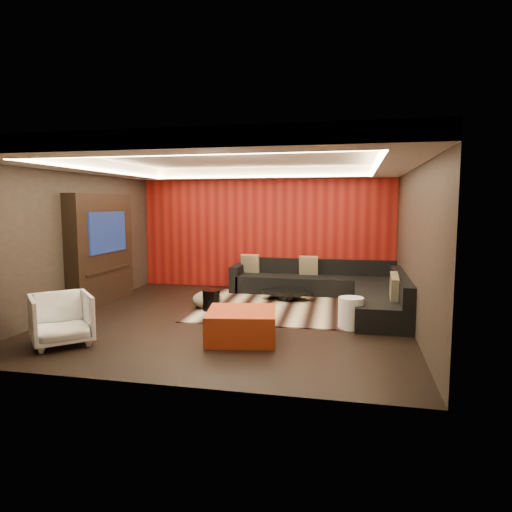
% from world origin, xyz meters
% --- Properties ---
extents(floor, '(6.00, 6.00, 0.02)m').
position_xyz_m(floor, '(0.00, 0.00, -0.01)').
color(floor, black).
rests_on(floor, ground).
extents(ceiling, '(6.00, 6.00, 0.02)m').
position_xyz_m(ceiling, '(0.00, 0.00, 2.81)').
color(ceiling, silver).
rests_on(ceiling, ground).
extents(wall_back, '(6.00, 0.02, 2.80)m').
position_xyz_m(wall_back, '(0.00, 3.01, 1.40)').
color(wall_back, black).
rests_on(wall_back, ground).
extents(wall_left, '(0.02, 6.00, 2.80)m').
position_xyz_m(wall_left, '(-3.01, 0.00, 1.40)').
color(wall_left, black).
rests_on(wall_left, ground).
extents(wall_right, '(0.02, 6.00, 2.80)m').
position_xyz_m(wall_right, '(3.01, 0.00, 1.40)').
color(wall_right, black).
rests_on(wall_right, ground).
extents(red_feature_wall, '(5.98, 0.05, 2.78)m').
position_xyz_m(red_feature_wall, '(0.00, 2.97, 1.40)').
color(red_feature_wall, '#6B0C0A').
rests_on(red_feature_wall, ground).
extents(soffit_back, '(6.00, 0.60, 0.22)m').
position_xyz_m(soffit_back, '(0.00, 2.70, 2.69)').
color(soffit_back, silver).
rests_on(soffit_back, ground).
extents(soffit_front, '(6.00, 0.60, 0.22)m').
position_xyz_m(soffit_front, '(0.00, -2.70, 2.69)').
color(soffit_front, silver).
rests_on(soffit_front, ground).
extents(soffit_left, '(0.60, 4.80, 0.22)m').
position_xyz_m(soffit_left, '(-2.70, 0.00, 2.69)').
color(soffit_left, silver).
rests_on(soffit_left, ground).
extents(soffit_right, '(0.60, 4.80, 0.22)m').
position_xyz_m(soffit_right, '(2.70, 0.00, 2.69)').
color(soffit_right, silver).
rests_on(soffit_right, ground).
extents(cove_back, '(4.80, 0.08, 0.04)m').
position_xyz_m(cove_back, '(0.00, 2.36, 2.60)').
color(cove_back, '#FFD899').
rests_on(cove_back, ground).
extents(cove_front, '(4.80, 0.08, 0.04)m').
position_xyz_m(cove_front, '(0.00, -2.36, 2.60)').
color(cove_front, '#FFD899').
rests_on(cove_front, ground).
extents(cove_left, '(0.08, 4.80, 0.04)m').
position_xyz_m(cove_left, '(-2.36, 0.00, 2.60)').
color(cove_left, '#FFD899').
rests_on(cove_left, ground).
extents(cove_right, '(0.08, 4.80, 0.04)m').
position_xyz_m(cove_right, '(2.36, 0.00, 2.60)').
color(cove_right, '#FFD899').
rests_on(cove_right, ground).
extents(tv_surround, '(0.30, 2.00, 2.20)m').
position_xyz_m(tv_surround, '(-2.85, 0.60, 1.10)').
color(tv_surround, black).
rests_on(tv_surround, ground).
extents(tv_screen, '(0.04, 1.30, 0.80)m').
position_xyz_m(tv_screen, '(-2.69, 0.60, 1.45)').
color(tv_screen, black).
rests_on(tv_screen, ground).
extents(tv_shelf, '(0.04, 1.60, 0.04)m').
position_xyz_m(tv_shelf, '(-2.69, 0.60, 0.70)').
color(tv_shelf, black).
rests_on(tv_shelf, ground).
extents(rug, '(4.10, 3.14, 0.02)m').
position_xyz_m(rug, '(1.08, 1.11, 0.01)').
color(rug, '#C4B18F').
rests_on(rug, floor).
extents(coffee_table, '(1.21, 1.21, 0.19)m').
position_xyz_m(coffee_table, '(0.71, 1.71, 0.11)').
color(coffee_table, black).
rests_on(coffee_table, rug).
extents(drum_stool, '(0.37, 0.37, 0.38)m').
position_xyz_m(drum_stool, '(-0.53, 0.47, 0.21)').
color(drum_stool, black).
rests_on(drum_stool, rug).
extents(striped_pouf, '(0.62, 0.62, 0.32)m').
position_xyz_m(striped_pouf, '(-0.67, 0.66, 0.18)').
color(striped_pouf, beige).
rests_on(striped_pouf, rug).
extents(white_side_table, '(0.50, 0.50, 0.51)m').
position_xyz_m(white_side_table, '(2.04, -0.18, 0.25)').
color(white_side_table, white).
rests_on(white_side_table, floor).
extents(orange_ottoman, '(1.15, 1.15, 0.44)m').
position_xyz_m(orange_ottoman, '(0.46, -1.15, 0.22)').
color(orange_ottoman, '#B02716').
rests_on(orange_ottoman, floor).
extents(armchair, '(1.13, 1.13, 0.74)m').
position_xyz_m(armchair, '(-2.01, -1.92, 0.37)').
color(armchair, white).
rests_on(armchair, floor).
extents(sectional_sofa, '(3.65, 3.50, 0.75)m').
position_xyz_m(sectional_sofa, '(1.73, 1.86, 0.26)').
color(sectional_sofa, black).
rests_on(sectional_sofa, floor).
extents(throw_pillows, '(3.30, 2.83, 0.50)m').
position_xyz_m(throw_pillows, '(1.17, 1.90, 0.62)').
color(throw_pillows, beige).
rests_on(throw_pillows, sectional_sofa).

